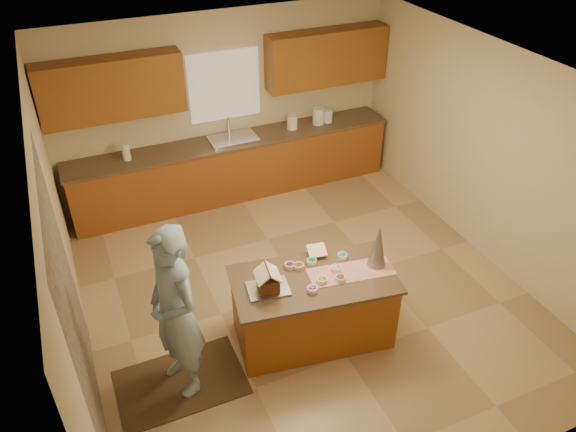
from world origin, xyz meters
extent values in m
plane|color=tan|center=(0.00, 0.00, 0.00)|extent=(5.50, 5.50, 0.00)
plane|color=silver|center=(0.00, 0.00, 2.70)|extent=(5.50, 5.50, 0.00)
plane|color=beige|center=(0.00, 2.75, 1.35)|extent=(5.50, 5.50, 0.00)
plane|color=beige|center=(0.00, -2.75, 1.35)|extent=(5.50, 5.50, 0.00)
plane|color=beige|center=(-2.50, 0.00, 1.35)|extent=(5.50, 5.50, 0.00)
plane|color=beige|center=(2.50, 0.00, 1.35)|extent=(5.50, 5.50, 0.00)
plane|color=gray|center=(-2.48, -0.80, 1.25)|extent=(0.00, 2.50, 2.50)
cube|color=white|center=(0.00, 2.72, 1.65)|extent=(1.05, 0.03, 1.00)
cube|color=brown|center=(0.00, 2.45, 0.44)|extent=(4.80, 0.60, 0.88)
cube|color=brown|center=(0.00, 2.45, 0.90)|extent=(4.85, 0.63, 0.04)
cube|color=#965120|center=(-1.55, 2.57, 1.90)|extent=(1.85, 0.35, 0.80)
cube|color=#965120|center=(1.55, 2.57, 1.90)|extent=(1.85, 0.35, 0.80)
cube|color=silver|center=(0.00, 2.45, 0.89)|extent=(0.70, 0.45, 0.12)
cylinder|color=silver|center=(0.00, 2.63, 1.06)|extent=(0.03, 0.03, 0.28)
cube|color=brown|center=(-0.21, -0.72, 0.40)|extent=(1.72, 1.04, 0.79)
cube|color=brown|center=(-0.21, -0.72, 0.81)|extent=(1.80, 1.13, 0.04)
cube|color=#AD1F0C|center=(0.19, -0.78, 0.83)|extent=(0.94, 0.46, 0.01)
cube|color=silver|center=(-0.70, -0.69, 0.84)|extent=(0.45, 0.36, 0.02)
cube|color=white|center=(-0.02, -0.40, 0.91)|extent=(0.22, 0.18, 0.08)
cone|color=#A5A7B1|center=(0.49, -0.78, 1.07)|extent=(0.23, 0.23, 0.49)
cube|color=black|center=(-1.71, -0.78, 0.01)|extent=(1.26, 0.82, 0.01)
imported|color=#90B6CC|center=(-1.66, -0.78, 0.94)|extent=(0.63, 0.78, 1.86)
cylinder|color=white|center=(0.95, 2.45, 1.03)|extent=(0.16, 0.16, 0.22)
cylinder|color=white|center=(1.39, 2.45, 1.05)|extent=(0.18, 0.18, 0.26)
cylinder|color=white|center=(1.55, 2.45, 1.02)|extent=(0.14, 0.14, 0.20)
cylinder|color=white|center=(-1.53, 2.45, 1.04)|extent=(0.11, 0.11, 0.24)
cube|color=brown|center=(-0.70, -0.69, 0.92)|extent=(0.23, 0.24, 0.14)
cube|color=white|center=(-0.76, -0.68, 1.04)|extent=(0.17, 0.27, 0.11)
cube|color=white|center=(-0.65, -0.70, 1.04)|extent=(0.17, 0.27, 0.11)
cylinder|color=red|center=(-0.70, -0.69, 1.09)|extent=(0.06, 0.25, 0.02)
cylinder|color=#CA6523|center=(-0.28, -0.51, 0.85)|extent=(0.11, 0.11, 0.05)
cylinder|color=yellow|center=(-0.16, -0.80, 0.85)|extent=(0.11, 0.11, 0.05)
cylinder|color=#E36BC5|center=(-0.31, -0.89, 0.85)|extent=(0.11, 0.11, 0.05)
cylinder|color=white|center=(0.06, -0.70, 0.85)|extent=(0.11, 0.11, 0.05)
cylinder|color=#8F2F8D|center=(-0.37, -0.46, 0.85)|extent=(0.11, 0.11, 0.05)
cylinder|color=#E44F28|center=(0.02, -0.85, 0.85)|extent=(0.11, 0.11, 0.05)
cylinder|color=#36C2CD|center=(0.22, -0.54, 0.85)|extent=(0.11, 0.11, 0.05)
cylinder|color=green|center=(-0.13, -0.49, 0.85)|extent=(0.11, 0.11, 0.05)
camera|label=1|loc=(-2.18, -4.58, 4.55)|focal=34.51mm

